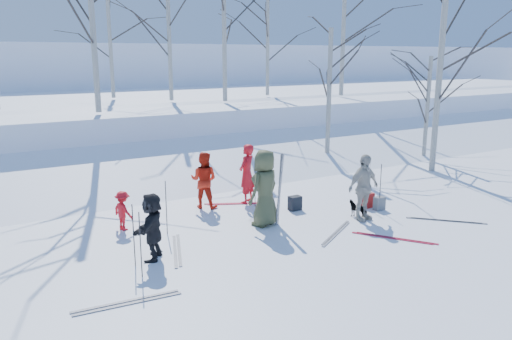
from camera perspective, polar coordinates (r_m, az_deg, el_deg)
ground at (r=12.33m, az=3.60°, el=-7.25°), size 120.00×120.00×0.00m
snow_ramp at (r=18.25m, az=-8.88°, el=-0.17°), size 70.00×9.49×4.12m
snow_plateau at (r=27.52m, az=-16.86°, el=5.65°), size 70.00×18.00×2.20m
far_hill at (r=48.03m, az=-23.25°, el=9.29°), size 90.00×30.00×6.00m
skier_olive_center at (r=12.61m, az=1.00°, el=-2.07°), size 1.12×0.94×1.97m
skier_red_north at (r=14.57m, az=-1.06°, el=-0.44°), size 0.76×0.70×1.75m
skier_redor_behind at (r=14.20m, az=-5.98°, el=-1.15°), size 0.99×0.98×1.62m
skier_red_seated at (r=12.84m, az=-14.96°, el=-4.51°), size 0.58×0.73×1.00m
skier_cream_east at (r=13.35m, az=12.18°, el=-1.97°), size 1.07×0.52×1.77m
skier_grey_west at (r=10.84m, az=-11.77°, el=-6.32°), size 1.15×1.35×1.46m
dog at (r=13.76m, az=11.58°, el=-4.34°), size 0.48×0.58×0.45m
upright_ski_left at (r=12.58m, az=2.71°, el=-2.28°), size 0.11×0.17×1.90m
upright_ski_right at (r=12.57m, az=2.72°, el=-2.30°), size 0.14×0.23×1.89m
ski_pair_a at (r=14.11m, az=20.88°, el=-5.43°), size 2.10×2.10×0.02m
ski_pair_b at (r=12.42m, az=15.50°, el=-7.52°), size 1.97×2.09×0.02m
ski_pair_c at (r=11.42m, az=-9.01°, el=-9.04°), size 1.44×2.03×0.02m
ski_pair_d at (r=9.37m, az=-14.48°, el=-14.46°), size 0.52×1.93×0.02m
ski_pair_e at (r=14.68m, az=-2.03°, el=-3.85°), size 1.69×2.06×0.02m
ski_pair_f at (r=12.47m, az=9.15°, el=-7.12°), size 1.89×2.08×0.02m
ski_pole_a at (r=14.69m, az=12.16°, el=-1.45°), size 0.02×0.02×1.34m
ski_pole_b at (r=14.27m, az=14.01°, el=-1.98°), size 0.02×0.02×1.34m
ski_pole_c at (r=12.26m, az=-10.21°, el=-4.27°), size 0.02×0.02×1.34m
ski_pole_d at (r=14.65m, az=0.25°, el=-1.20°), size 0.02×0.02×1.34m
ski_pole_e at (r=10.56m, az=-13.80°, el=-7.31°), size 0.02×0.02×1.34m
ski_pole_f at (r=14.24m, az=-0.10°, el=-1.61°), size 0.02×0.02×1.34m
ski_pole_g at (r=10.04m, az=-13.06°, el=-8.33°), size 0.02×0.02×1.34m
backpack_red at (r=14.64m, az=12.66°, el=-3.40°), size 0.32×0.22×0.42m
backpack_grey at (r=14.48m, az=13.91°, el=-3.73°), size 0.30×0.20×0.38m
backpack_dark at (r=14.09m, az=4.47°, el=-3.80°), size 0.34×0.24×0.40m
birch_plateau_b at (r=26.81m, az=10.02°, el=16.69°), size 6.01×6.01×7.73m
birch_plateau_c at (r=19.45m, az=-18.25°, el=16.52°), size 5.45×5.45×6.93m
birch_plateau_d at (r=26.40m, az=1.34°, el=13.92°), size 4.07×4.07×4.96m
birch_plateau_e at (r=23.78m, az=-9.88°, el=14.57°), size 4.50×4.50×5.57m
birch_plateau_f at (r=23.07m, az=-3.66°, el=16.03°), size 5.20×5.20×6.58m
birch_plateau_h at (r=25.82m, az=-16.34°, el=13.95°), size 4.40×4.40×5.43m
birch_edge_b at (r=19.51m, az=20.26°, el=10.54°), size 5.77×5.77×7.38m
birch_edge_c at (r=21.92m, az=18.99°, el=6.69°), size 3.56×3.56×4.23m
birch_edge_e at (r=19.70m, az=8.34°, el=8.14°), size 4.29×4.29×5.27m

